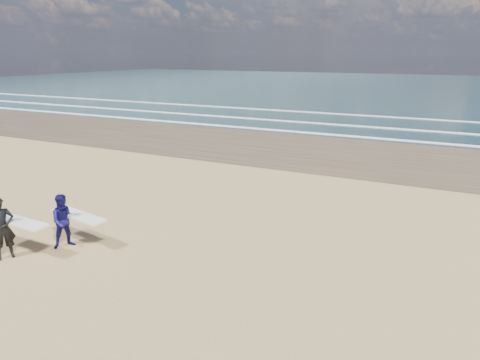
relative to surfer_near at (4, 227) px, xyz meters
The scene contains 2 objects.
surfer_near is the anchor object (origin of this frame).
surfer_far 1.68m from the surfer_near, 52.94° to the left, with size 2.26×1.32×1.71m.
Camera 1 is at (10.42, -8.02, 5.84)m, focal length 32.00 mm.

